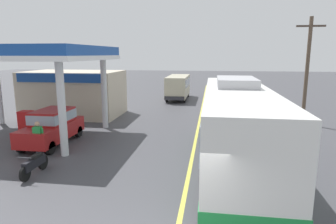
{
  "coord_description": "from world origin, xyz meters",
  "views": [
    {
      "loc": [
        0.8,
        -5.46,
        4.67
      ],
      "look_at": [
        -1.5,
        10.0,
        1.6
      ],
      "focal_mm": 31.57,
      "sensor_mm": 36.0,
      "label": 1
    }
  ],
  "objects_px": {
    "coach_bus_main": "(236,129)",
    "minibus_opposing_lane": "(178,85)",
    "motorcycle_parked_forecourt": "(34,164)",
    "pedestrian_near_pump": "(38,137)",
    "car_at_pump": "(52,125)"
  },
  "relations": [
    {
      "from": "coach_bus_main",
      "to": "minibus_opposing_lane",
      "type": "relative_size",
      "value": 1.8
    },
    {
      "from": "coach_bus_main",
      "to": "motorcycle_parked_forecourt",
      "type": "distance_m",
      "value": 8.12
    },
    {
      "from": "motorcycle_parked_forecourt",
      "to": "pedestrian_near_pump",
      "type": "xyz_separation_m",
      "value": [
        -1.04,
        2.01,
        0.49
      ]
    },
    {
      "from": "coach_bus_main",
      "to": "minibus_opposing_lane",
      "type": "distance_m",
      "value": 19.35
    },
    {
      "from": "coach_bus_main",
      "to": "car_at_pump",
      "type": "bearing_deg",
      "value": 166.92
    },
    {
      "from": "coach_bus_main",
      "to": "pedestrian_near_pump",
      "type": "xyz_separation_m",
      "value": [
        -8.86,
        0.22,
        -0.79
      ]
    },
    {
      "from": "coach_bus_main",
      "to": "minibus_opposing_lane",
      "type": "xyz_separation_m",
      "value": [
        -4.53,
        18.81,
        -0.25
      ]
    },
    {
      "from": "motorcycle_parked_forecourt",
      "to": "pedestrian_near_pump",
      "type": "distance_m",
      "value": 2.32
    },
    {
      "from": "car_at_pump",
      "to": "motorcycle_parked_forecourt",
      "type": "xyz_separation_m",
      "value": [
        1.44,
        -3.94,
        -0.57
      ]
    },
    {
      "from": "minibus_opposing_lane",
      "to": "coach_bus_main",
      "type": "bearing_deg",
      "value": -76.45
    },
    {
      "from": "car_at_pump",
      "to": "motorcycle_parked_forecourt",
      "type": "bearing_deg",
      "value": -69.94
    },
    {
      "from": "car_at_pump",
      "to": "minibus_opposing_lane",
      "type": "xyz_separation_m",
      "value": [
        4.72,
        16.66,
        0.46
      ]
    },
    {
      "from": "coach_bus_main",
      "to": "pedestrian_near_pump",
      "type": "bearing_deg",
      "value": 178.59
    },
    {
      "from": "minibus_opposing_lane",
      "to": "pedestrian_near_pump",
      "type": "xyz_separation_m",
      "value": [
        -4.33,
        -18.59,
        -0.54
      ]
    },
    {
      "from": "coach_bus_main",
      "to": "pedestrian_near_pump",
      "type": "relative_size",
      "value": 6.65
    }
  ]
}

